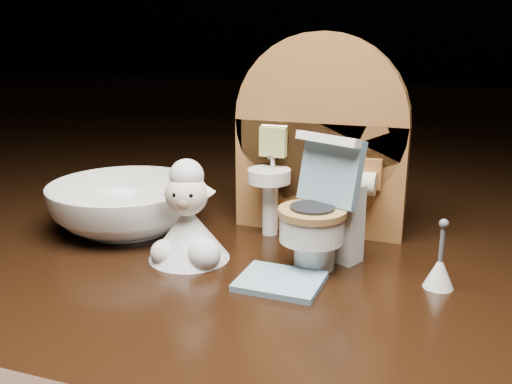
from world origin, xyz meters
TOP-DOWN VIEW (x-y plane):
  - backdrop_panel at (-0.00, 0.06)m, footprint 0.13×0.05m
  - toy_toilet at (0.02, 0.00)m, footprint 0.05×0.06m
  - bath_mat at (0.00, -0.04)m, footprint 0.05×0.04m
  - toilet_brush at (0.09, -0.01)m, footprint 0.02×0.02m
  - plush_lamb at (-0.07, -0.02)m, footprint 0.06×0.06m
  - ceramic_bowl at (-0.14, 0.02)m, footprint 0.16×0.16m

SIDE VIEW (x-z plane):
  - bath_mat at x=0.00m, z-range 0.00..0.00m
  - toilet_brush at x=0.09m, z-range -0.01..0.03m
  - ceramic_bowl at x=-0.14m, z-range 0.00..0.04m
  - plush_lamb at x=-0.07m, z-range -0.01..0.06m
  - toy_toilet at x=0.02m, z-range -0.01..0.08m
  - backdrop_panel at x=0.00m, z-range -0.01..0.14m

